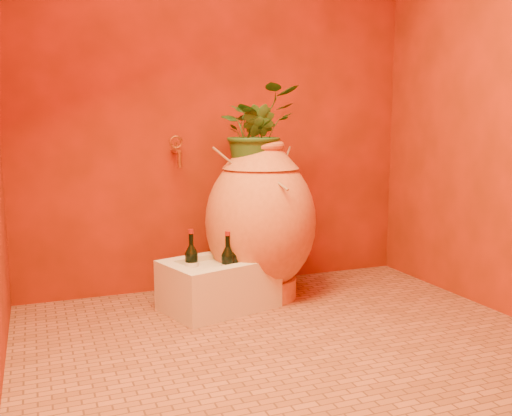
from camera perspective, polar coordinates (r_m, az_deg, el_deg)
name	(u,v)px	position (r m, az deg, el deg)	size (l,w,h in m)	color
floor	(285,338)	(2.82, 2.96, -12.84)	(2.50, 2.50, 0.00)	brown
wall_back	(220,86)	(3.57, -3.63, 12.10)	(2.50, 0.02, 2.50)	#5D1D05
wall_right	(503,80)	(3.35, 23.46, 11.64)	(0.02, 2.00, 2.50)	#5D1D05
amphora	(261,221)	(3.33, 0.46, -1.29)	(0.82, 0.82, 0.92)	#C97438
stone_basin	(219,285)	(3.21, -3.74, -7.69)	(0.68, 0.56, 0.28)	beige
wine_bottle_a	(192,264)	(3.16, -6.47, -5.61)	(0.07, 0.07, 0.30)	black
wine_bottle_b	(228,266)	(3.11, -2.84, -5.82)	(0.07, 0.07, 0.30)	black
wine_bottle_c	(234,265)	(3.14, -2.26, -5.71)	(0.07, 0.07, 0.29)	black
wall_tap	(177,150)	(3.40, -7.94, 5.78)	(0.08, 0.17, 0.18)	#976123
plant_main	(256,130)	(3.29, -0.04, 7.79)	(0.46, 0.40, 0.52)	#234D1B
plant_side	(255,141)	(3.23, -0.08, 6.72)	(0.22, 0.18, 0.41)	#234D1B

